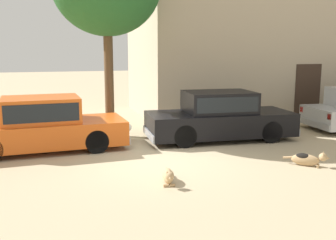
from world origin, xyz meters
TOP-DOWN VIEW (x-y plane):
  - ground_plane at (0.00, 0.00)m, footprint 80.00×80.00m
  - parked_sedan_nearest at (-2.68, 1.61)m, footprint 4.42×1.89m
  - parked_sedan_second at (2.30, 1.44)m, footprint 4.50×1.97m
  - stray_dog_spotted at (-0.29, -1.87)m, footprint 0.33×0.93m
  - stray_dog_tan at (3.12, -1.66)m, footprint 0.82×0.73m

SIDE VIEW (x-z plane):
  - ground_plane at x=0.00m, z-range 0.00..0.00m
  - stray_dog_spotted at x=-0.29m, z-range -0.03..0.34m
  - stray_dog_tan at x=3.12m, z-range -0.02..0.36m
  - parked_sedan_nearest at x=-2.68m, z-range -0.01..1.41m
  - parked_sedan_second at x=2.30m, z-range -0.01..1.42m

